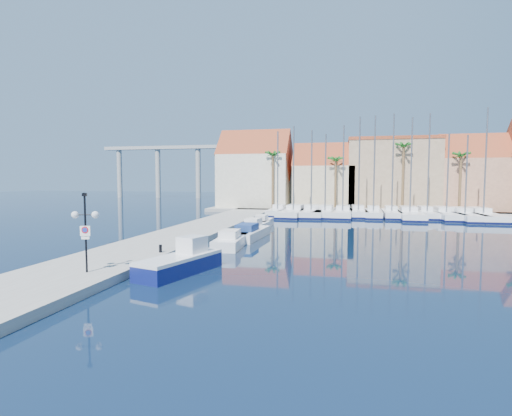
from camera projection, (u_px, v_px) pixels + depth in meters
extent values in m
plane|color=black|center=(246.00, 274.00, 22.87)|extent=(260.00, 260.00, 0.00)
cube|color=gray|center=(189.00, 233.00, 37.95)|extent=(6.00, 77.00, 0.50)
cube|color=gray|center=(372.00, 209.00, 67.39)|extent=(54.00, 16.00, 0.50)
cylinder|color=black|center=(86.00, 233.00, 21.03)|extent=(0.11, 0.11, 4.23)
cylinder|color=black|center=(80.00, 215.00, 20.96)|extent=(0.53, 0.18, 0.05)
cylinder|color=black|center=(90.00, 215.00, 20.97)|extent=(0.53, 0.18, 0.05)
sphere|color=white|center=(75.00, 215.00, 20.95)|extent=(0.38, 0.38, 0.38)
sphere|color=white|center=(95.00, 215.00, 20.97)|extent=(0.38, 0.38, 0.38)
cube|color=black|center=(84.00, 195.00, 20.88)|extent=(0.26, 0.18, 0.17)
cube|color=white|center=(85.00, 231.00, 20.96)|extent=(0.52, 0.16, 0.53)
cylinder|color=red|center=(85.00, 230.00, 20.93)|extent=(0.35, 0.10, 0.36)
cylinder|color=#1933A5|center=(85.00, 230.00, 20.92)|extent=(0.25, 0.07, 0.25)
cube|color=white|center=(85.00, 238.00, 20.99)|extent=(0.42, 0.13, 0.15)
cylinder|color=black|center=(160.00, 249.00, 26.86)|extent=(0.21, 0.21, 0.52)
cube|color=navy|center=(180.00, 266.00, 22.95)|extent=(3.48, 6.08, 0.87)
cube|color=white|center=(180.00, 257.00, 22.91)|extent=(3.48, 6.08, 0.19)
cube|color=white|center=(192.00, 245.00, 23.87)|extent=(1.64, 1.83, 1.06)
cube|color=white|center=(231.00, 241.00, 32.14)|extent=(2.30, 6.15, 0.80)
cube|color=white|center=(230.00, 234.00, 31.49)|extent=(1.48, 2.19, 0.60)
cube|color=white|center=(249.00, 234.00, 36.57)|extent=(2.62, 7.08, 0.80)
cube|color=navy|center=(247.00, 227.00, 35.85)|extent=(1.70, 2.52, 0.60)
cube|color=white|center=(255.00, 227.00, 41.39)|extent=(2.24, 6.07, 0.80)
cube|color=white|center=(253.00, 221.00, 40.76)|extent=(1.45, 2.16, 0.60)
cube|color=white|center=(263.00, 223.00, 45.32)|extent=(1.68, 5.09, 0.80)
cube|color=white|center=(262.00, 217.00, 44.77)|extent=(1.16, 1.79, 0.60)
cube|color=white|center=(278.00, 212.00, 59.03)|extent=(2.34, 8.47, 1.00)
cube|color=#0B103B|center=(278.00, 214.00, 59.05)|extent=(2.40, 8.53, 0.28)
cube|color=white|center=(279.00, 206.00, 59.78)|extent=(1.58, 2.56, 0.60)
cylinder|color=slate|center=(278.00, 170.00, 58.16)|extent=(0.20, 0.20, 11.25)
cube|color=white|center=(294.00, 213.00, 57.85)|extent=(3.82, 11.90, 1.00)
cube|color=#0B103B|center=(294.00, 215.00, 57.87)|extent=(3.89, 11.96, 0.28)
cube|color=white|center=(296.00, 207.00, 58.91)|extent=(2.36, 3.65, 0.60)
cylinder|color=slate|center=(294.00, 168.00, 56.81)|extent=(0.20, 0.20, 11.85)
cube|color=white|center=(311.00, 213.00, 57.65)|extent=(3.54, 11.49, 1.00)
cube|color=#0B103B|center=(311.00, 215.00, 57.67)|extent=(3.60, 11.55, 0.28)
cube|color=white|center=(312.00, 207.00, 58.70)|extent=(2.24, 3.51, 0.60)
cylinder|color=slate|center=(312.00, 170.00, 56.63)|extent=(0.20, 0.20, 11.23)
cube|color=white|center=(325.00, 213.00, 56.98)|extent=(3.17, 10.05, 1.00)
cube|color=#0B103B|center=(325.00, 215.00, 57.00)|extent=(3.24, 10.11, 0.28)
cube|color=white|center=(326.00, 207.00, 57.87)|extent=(1.98, 3.08, 0.60)
cylinder|color=slate|center=(325.00, 172.00, 56.07)|extent=(0.20, 0.20, 10.66)
cube|color=white|center=(343.00, 214.00, 56.28)|extent=(3.10, 10.18, 1.00)
cube|color=#0B103B|center=(343.00, 216.00, 56.30)|extent=(3.16, 10.24, 0.28)
cube|color=white|center=(343.00, 207.00, 57.19)|extent=(1.98, 3.10, 0.60)
cylinder|color=slate|center=(343.00, 168.00, 55.32)|extent=(0.20, 0.20, 11.78)
cube|color=white|center=(358.00, 213.00, 57.01)|extent=(2.61, 8.84, 1.00)
cube|color=#0B103B|center=(358.00, 215.00, 57.04)|extent=(2.67, 8.91, 0.28)
cube|color=white|center=(358.00, 207.00, 57.81)|extent=(1.69, 2.69, 0.60)
cylinder|color=slate|center=(359.00, 164.00, 56.06)|extent=(0.20, 0.20, 13.05)
cube|color=white|center=(373.00, 214.00, 55.82)|extent=(2.57, 8.64, 1.00)
cube|color=#0B103B|center=(373.00, 216.00, 55.84)|extent=(2.63, 8.70, 0.28)
cube|color=white|center=(373.00, 208.00, 56.59)|extent=(1.66, 2.63, 0.60)
cylinder|color=slate|center=(374.00, 163.00, 54.89)|extent=(0.20, 0.20, 13.04)
cube|color=white|center=(391.00, 214.00, 55.57)|extent=(2.38, 8.67, 1.00)
cube|color=#0B103B|center=(391.00, 216.00, 55.60)|extent=(2.44, 8.73, 0.28)
cube|color=white|center=(391.00, 208.00, 56.35)|extent=(1.61, 2.62, 0.60)
cylinder|color=slate|center=(393.00, 163.00, 54.62)|extent=(0.20, 0.20, 13.26)
cube|color=white|center=(409.00, 215.00, 54.23)|extent=(3.17, 11.37, 1.00)
cube|color=#0B103B|center=(409.00, 217.00, 54.26)|extent=(3.23, 11.43, 0.28)
cube|color=white|center=(408.00, 208.00, 55.27)|extent=(2.13, 3.43, 0.60)
cylinder|color=slate|center=(411.00, 165.00, 53.18)|extent=(0.20, 0.20, 12.55)
cube|color=white|center=(426.00, 214.00, 55.00)|extent=(2.76, 8.55, 1.00)
cube|color=#0B103B|center=(426.00, 217.00, 55.02)|extent=(2.82, 8.61, 0.28)
cube|color=white|center=(425.00, 208.00, 55.77)|extent=(1.70, 2.62, 0.60)
cylinder|color=slate|center=(429.00, 163.00, 54.05)|extent=(0.20, 0.20, 13.20)
cube|color=white|center=(445.00, 215.00, 53.91)|extent=(3.10, 10.86, 1.00)
cube|color=#0B103B|center=(445.00, 218.00, 53.94)|extent=(3.16, 10.92, 0.28)
cube|color=white|center=(443.00, 209.00, 54.91)|extent=(2.05, 3.29, 0.60)
cylinder|color=slate|center=(448.00, 173.00, 52.96)|extent=(0.20, 0.20, 10.40)
cube|color=white|center=(463.00, 216.00, 52.61)|extent=(3.70, 11.37, 1.00)
cube|color=#0B103B|center=(463.00, 219.00, 52.63)|extent=(3.76, 11.43, 0.28)
cube|color=white|center=(460.00, 209.00, 53.65)|extent=(2.27, 3.49, 0.60)
cylinder|color=slate|center=(467.00, 174.00, 51.64)|extent=(0.20, 0.20, 10.07)
cube|color=white|center=(482.00, 216.00, 52.28)|extent=(3.27, 11.54, 1.00)
cube|color=#0B103B|center=(482.00, 219.00, 52.30)|extent=(3.34, 11.60, 0.28)
cube|color=white|center=(479.00, 210.00, 53.34)|extent=(2.17, 3.49, 0.60)
cylinder|color=slate|center=(486.00, 161.00, 51.18)|extent=(0.20, 0.20, 13.51)
cube|color=beige|center=(255.00, 181.00, 70.41)|extent=(12.00, 9.00, 9.00)
cube|color=#913A1F|center=(255.00, 155.00, 70.08)|extent=(12.30, 9.00, 9.00)
cube|color=tan|center=(324.00, 187.00, 67.88)|extent=(10.00, 8.00, 7.00)
cube|color=#913A1F|center=(324.00, 166.00, 67.62)|extent=(10.30, 8.00, 8.00)
cube|color=#997E5E|center=(392.00, 175.00, 66.31)|extent=(14.00, 10.00, 11.00)
cube|color=#913A1F|center=(392.00, 140.00, 65.88)|extent=(14.20, 10.20, 0.50)
cube|color=#B07759|center=(472.00, 185.00, 62.84)|extent=(10.00, 8.00, 8.00)
cube|color=#913A1F|center=(473.00, 159.00, 62.54)|extent=(10.30, 8.00, 8.00)
cylinder|color=brown|center=(273.00, 181.00, 64.68)|extent=(0.36, 0.36, 9.00)
sphere|color=#1B5F1D|center=(273.00, 154.00, 64.35)|extent=(2.60, 2.60, 2.60)
cylinder|color=brown|center=(335.00, 185.00, 62.54)|extent=(0.36, 0.36, 8.00)
sphere|color=#1B5F1D|center=(336.00, 160.00, 62.25)|extent=(2.60, 2.60, 2.60)
cylinder|color=brown|center=(403.00, 178.00, 60.29)|extent=(0.36, 0.36, 10.00)
sphere|color=#1B5F1D|center=(404.00, 146.00, 59.93)|extent=(2.60, 2.60, 2.60)
cylinder|color=brown|center=(460.00, 183.00, 58.61)|extent=(0.36, 0.36, 8.50)
sphere|color=#1B5F1D|center=(461.00, 155.00, 58.30)|extent=(2.60, 2.60, 2.60)
cube|color=#9E9E99|center=(184.00, 147.00, 109.89)|extent=(48.00, 2.20, 0.90)
cylinder|color=#9E9E99|center=(120.00, 173.00, 114.76)|extent=(1.40, 1.40, 14.00)
cylinder|color=#9E9E99|center=(158.00, 173.00, 112.15)|extent=(1.40, 1.40, 14.00)
cylinder|color=#9E9E99|center=(198.00, 173.00, 109.54)|extent=(1.40, 1.40, 14.00)
cylinder|color=#9E9E99|center=(240.00, 173.00, 106.94)|extent=(1.40, 1.40, 14.00)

